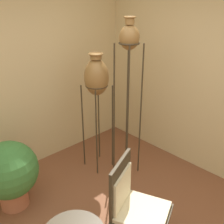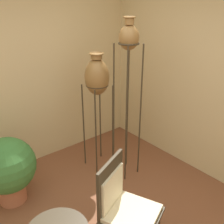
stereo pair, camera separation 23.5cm
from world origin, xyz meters
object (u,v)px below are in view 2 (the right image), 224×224
Objects in this scene: vase_stand_medium at (97,79)px; chair at (124,204)px; potted_plant at (8,168)px; vase_stand_tall at (129,48)px.

chair is at bearing -117.25° from vase_stand_medium.
chair is at bearing -66.02° from potted_plant.
vase_stand_medium reaches higher than potted_plant.
chair is (-0.68, -1.31, -0.79)m from vase_stand_medium.
chair is at bearing -133.31° from vase_stand_tall.
vase_stand_medium is 1.56m from potted_plant.
potted_plant is at bearing 162.83° from vase_stand_tall.
chair is 1.18× the size of potted_plant.
vase_stand_tall is at bearing -63.66° from vase_stand_medium.
vase_stand_medium is 1.68m from chair.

